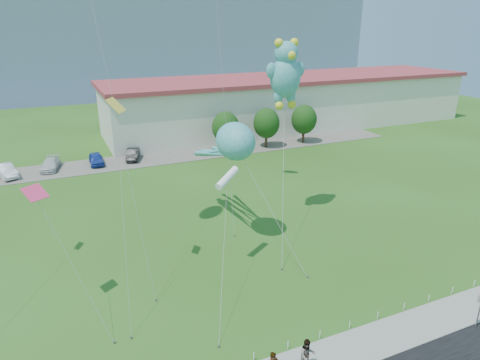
% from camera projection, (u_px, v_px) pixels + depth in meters
% --- Properties ---
extents(ground, '(160.00, 160.00, 0.00)m').
position_uv_depth(ground, '(292.00, 329.00, 24.06)').
color(ground, '#2A5016').
rests_on(ground, ground).
extents(parking_strip, '(70.00, 6.00, 0.06)m').
position_uv_depth(parking_strip, '(150.00, 159.00, 54.04)').
color(parking_strip, '#59544C').
rests_on(parking_strip, ground).
extents(hill_ridge, '(160.00, 50.00, 25.00)m').
position_uv_depth(hill_ridge, '(79.00, 37.00, 122.55)').
color(hill_ridge, slate).
rests_on(hill_ridge, ground).
extents(warehouse, '(61.00, 15.00, 8.20)m').
position_uv_depth(warehouse, '(292.00, 101.00, 70.32)').
color(warehouse, beige).
rests_on(warehouse, ground).
extents(rope_fence, '(26.05, 0.05, 0.50)m').
position_uv_depth(rope_fence, '(304.00, 340.00, 22.87)').
color(rope_fence, white).
rests_on(rope_fence, ground).
extents(tree_near, '(3.60, 3.60, 5.47)m').
position_uv_depth(tree_near, '(226.00, 127.00, 55.86)').
color(tree_near, '#3F2B19').
rests_on(tree_near, ground).
extents(tree_mid, '(3.60, 3.60, 5.47)m').
position_uv_depth(tree_mid, '(266.00, 123.00, 58.16)').
color(tree_mid, '#3F2B19').
rests_on(tree_mid, ground).
extents(tree_far, '(3.60, 3.60, 5.47)m').
position_uv_depth(tree_far, '(304.00, 119.00, 60.47)').
color(tree_far, '#3F2B19').
rests_on(tree_far, ground).
extents(pedestrian_right, '(0.96, 0.83, 1.72)m').
position_uv_depth(pedestrian_right, '(307.00, 355.00, 20.86)').
color(pedestrian_right, gray).
rests_on(pedestrian_right, sidewalk).
extents(parked_car_silver, '(2.84, 4.62, 1.44)m').
position_uv_depth(parked_car_silver, '(6.00, 171.00, 47.51)').
color(parked_car_silver, silver).
rests_on(parked_car_silver, parking_strip).
extents(parked_car_white, '(2.66, 4.61, 1.26)m').
position_uv_depth(parked_car_white, '(50.00, 164.00, 49.94)').
color(parked_car_white, silver).
rests_on(parked_car_white, parking_strip).
extents(parked_car_blue, '(1.67, 3.98, 1.34)m').
position_uv_depth(parked_car_blue, '(96.00, 159.00, 51.77)').
color(parked_car_blue, '#1B3799').
rests_on(parked_car_blue, parking_strip).
extents(parked_car_black, '(2.51, 4.26, 1.33)m').
position_uv_depth(parked_car_black, '(133.00, 154.00, 53.64)').
color(parked_car_black, black).
rests_on(parked_car_black, parking_strip).
extents(octopus_kite, '(3.73, 14.15, 9.50)m').
position_uv_depth(octopus_kite, '(228.00, 147.00, 32.53)').
color(octopus_kite, teal).
rests_on(octopus_kite, ground).
extents(teddy_bear_kite, '(6.01, 8.94, 15.10)m').
position_uv_depth(teddy_bear_kite, '(286.00, 72.00, 33.79)').
color(teddy_bear_kite, teal).
rests_on(teddy_bear_kite, ground).
extents(small_kite_pink, '(3.48, 5.25, 7.96)m').
position_uv_depth(small_kite_pink, '(43.00, 207.00, 23.18)').
color(small_kite_pink, '#DF3164').
rests_on(small_kite_pink, ground).
extents(small_kite_white, '(4.00, 8.74, 6.98)m').
position_uv_depth(small_kite_white, '(227.00, 179.00, 28.27)').
color(small_kite_white, white).
rests_on(small_kite_white, ground).
extents(small_kite_yellow, '(1.97, 6.83, 12.09)m').
position_uv_depth(small_kite_yellow, '(117.00, 131.00, 24.82)').
color(small_kite_yellow, yellow).
rests_on(small_kite_yellow, ground).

